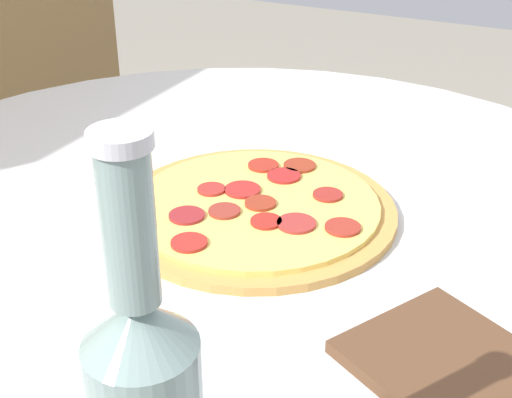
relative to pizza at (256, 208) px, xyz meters
The scene contains 3 objects.
table 0.20m from the pizza, 119.18° to the left, with size 1.09×1.09×0.76m.
pizza is the anchor object (origin of this frame).
pizza_paddle 0.34m from the pizza, 121.70° to the right, with size 0.21×0.29×0.02m.
Camera 1 is at (-0.63, -0.34, 1.16)m, focal length 50.00 mm.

